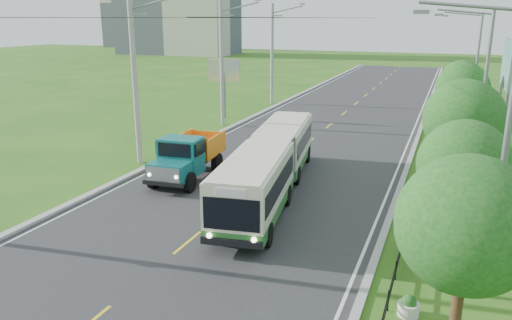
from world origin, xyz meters
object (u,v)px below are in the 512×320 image
Objects in this scene: tree_third at (465,124)px; planter_far at (439,136)px; pole_mid at (222,63)px; pole_far at (272,54)px; dump_truck at (188,154)px; streetlight_near at (500,148)px; tree_fourth at (463,110)px; planter_near at (425,213)px; billboard_left at (224,74)px; billboard_right at (507,71)px; streetlight_mid at (481,88)px; tree_fifth at (463,92)px; planter_mid at (434,165)px; bus at (271,162)px; tree_front at (468,231)px; planter_front at (409,307)px; pole_near at (135,80)px; streetlight_far at (474,66)px; tree_second at (465,170)px.

tree_third reaches higher than planter_far.
planter_far is at bearing 3.39° from pole_mid.
pole_far is 1.64× the size of dump_truck.
streetlight_near reaches higher than planter_far.
tree_fourth reaches higher than planter_near.
planter_near is (16.86, -27.00, -4.81)m from pole_far.
billboard_left is 0.71× the size of billboard_right.
streetlight_mid reaches higher than billboard_right.
planter_mid is at bearing -101.56° from tree_fifth.
tree_fifth is 20.18m from streetlight_near.
billboard_left is at bearing 130.01° from streetlight_near.
billboard_right reaches higher than tree_fifth.
tree_third reaches higher than bus.
tree_front is 1.08× the size of billboard_left.
planter_front is (-2.04, -2.00, -4.62)m from streetlight_near.
pole_mid is 18.88m from planter_mid.
pole_far reaches higher than tree_fourth.
pole_near is at bearing -165.19° from streetlight_mid.
planter_mid is 10.63m from bus.
pole_far reaches higher than streetlight_mid.
planter_far is at bearing 37.63° from pole_near.
tree_fifth is at bearing 48.60° from bus.
streetlight_far is at bearing 50.38° from dump_truck.
pole_far is 14.93× the size of planter_far.
planter_mid is 0.09× the size of billboard_right.
billboard_left is 22.21m from billboard_right.
streetlight_far is at bearing 87.73° from tree_third.
tree_front is 0.62× the size of streetlight_mid.
streetlight_near and streetlight_mid have the same top height.
planter_near is at bearing 90.00° from planter_front.
pole_far is 35.82m from tree_second.
tree_second is 2.67m from streetlight_near.
pole_near reaches higher than tree_fifth.
tree_fourth is at bearing 90.00° from tree_second.
bus is (-7.49, -15.41, 1.41)m from planter_far.
pole_mid reaches higher than planter_near.
tree_third is (0.00, 6.00, 0.47)m from tree_second.
tree_fourth is 14.22m from streetlight_near.
planter_near is 1.00× the size of planter_mid.
tree_fifth is (0.00, 18.00, 0.33)m from tree_second.
streetlight_near is 1.00× the size of streetlight_mid.
streetlight_far is (0.79, 25.86, 1.38)m from tree_second.
planter_near is 8.00m from planter_mid.
planter_front is 0.09× the size of billboard_right.
streetlight_near is 16.71m from dump_truck.
tree_fifth is at bearing 90.00° from tree_third.
tree_fourth is at bearing -46.15° from pole_far.
pole_mid is (0.00, 12.00, 0.00)m from pole_near.
planter_mid is 14.30m from dump_truck.
tree_front reaches higher than dump_truck.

